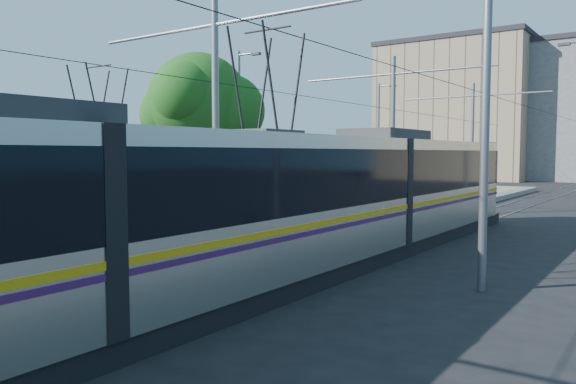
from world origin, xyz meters
The scene contains 11 objects.
platform centered at (0.00, 17.00, 0.15)m, with size 4.00×50.00×0.30m, color gray.
tactile_strip_left centered at (-1.45, 17.00, 0.30)m, with size 0.70×50.00×0.01m, color gray.
tactile_strip_right centered at (1.45, 17.00, 0.30)m, with size 0.70×50.00×0.01m, color gray.
rails centered at (0.00, 17.00, 0.02)m, with size 8.71×70.00×0.03m.
tram_left centered at (-3.60, 6.77, 1.71)m, with size 2.43×29.11×5.50m.
tram_right centered at (3.60, 5.66, 1.86)m, with size 2.43×29.37×5.50m.
catenary centered at (0.00, 14.15, 4.52)m, with size 9.20×70.00×7.00m.
street_lamps centered at (0.00, 21.00, 4.18)m, with size 15.18×38.22×8.00m.
shelter centered at (0.24, 11.41, 1.56)m, with size 0.97×1.24×2.41m.
tree centered at (-6.84, 14.92, 5.02)m, with size 5.11×4.72×7.42m.
building_left centered at (-10.00, 60.00, 7.68)m, with size 16.32×12.24×15.33m.
Camera 1 is at (10.84, -3.94, 2.91)m, focal length 35.00 mm.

